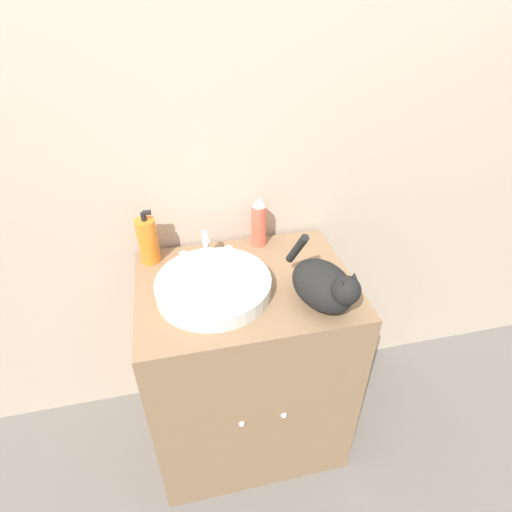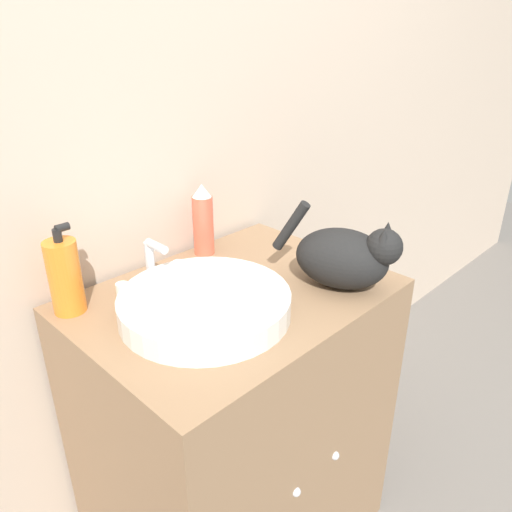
% 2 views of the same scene
% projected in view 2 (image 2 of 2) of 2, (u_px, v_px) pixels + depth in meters
% --- Properties ---
extents(wall_back, '(6.00, 0.05, 2.50)m').
position_uv_depth(wall_back, '(145.00, 131.00, 1.32)').
color(wall_back, '#C6B29E').
rests_on(wall_back, ground_plane).
extents(vanity_cabinet, '(0.78, 0.60, 0.89)m').
position_uv_depth(vanity_cabinet, '(237.00, 426.00, 1.45)').
color(vanity_cabinet, '#8C6B4C').
rests_on(vanity_cabinet, ground_plane).
extents(sink_basin, '(0.40, 0.40, 0.06)m').
position_uv_depth(sink_basin, '(205.00, 304.00, 1.16)').
color(sink_basin, silver).
rests_on(sink_basin, vanity_cabinet).
extents(faucet, '(0.21, 0.09, 0.13)m').
position_uv_depth(faucet, '(152.00, 266.00, 1.28)').
color(faucet, silver).
rests_on(faucet, vanity_cabinet).
extents(cat, '(0.24, 0.34, 0.21)m').
position_uv_depth(cat, '(346.00, 256.00, 1.26)').
color(cat, black).
rests_on(cat, vanity_cabinet).
extents(soap_bottle, '(0.08, 0.08, 0.22)m').
position_uv_depth(soap_bottle, '(65.00, 276.00, 1.15)').
color(soap_bottle, orange).
rests_on(soap_bottle, vanity_cabinet).
extents(spray_bottle, '(0.06, 0.06, 0.21)m').
position_uv_depth(spray_bottle, '(203.00, 221.00, 1.44)').
color(spray_bottle, '#EF6047').
rests_on(spray_bottle, vanity_cabinet).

